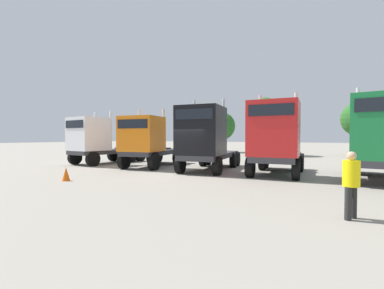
{
  "coord_description": "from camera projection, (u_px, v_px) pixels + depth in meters",
  "views": [
    {
      "loc": [
        7.74,
        -12.25,
        2.06
      ],
      "look_at": [
        -1.22,
        3.04,
        1.58
      ],
      "focal_mm": 24.82,
      "sensor_mm": 36.0,
      "label": 1
    }
  ],
  "objects": [
    {
      "name": "ground",
      "position": [
        183.0,
        175.0,
        14.53
      ],
      "size": [
        200.0,
        200.0,
        0.0
      ],
      "primitive_type": "plane",
      "color": "gray"
    },
    {
      "name": "oak_far_right",
      "position": [
        360.0,
        119.0,
        29.14
      ],
      "size": [
        3.88,
        3.88,
        6.04
      ],
      "color": "#4C3823",
      "rests_on": "ground"
    },
    {
      "name": "semi_truck_black",
      "position": [
        205.0,
        139.0,
        15.79
      ],
      "size": [
        3.52,
        6.73,
        4.42
      ],
      "rotation": [
        0.0,
        0.0,
        -1.41
      ],
      "color": "#333338",
      "rests_on": "ground"
    },
    {
      "name": "visitor_in_hivis",
      "position": [
        351.0,
        180.0,
        6.66
      ],
      "size": [
        0.53,
        0.53,
        1.71
      ],
      "rotation": [
        0.0,
        0.0,
        5.85
      ],
      "color": "#262626",
      "rests_on": "ground"
    },
    {
      "name": "traffic_cone_near",
      "position": [
        66.0,
        174.0,
        12.56
      ],
      "size": [
        0.36,
        0.36,
        0.64
      ],
      "primitive_type": "cone",
      "color": "#F2590C",
      "rests_on": "ground"
    },
    {
      "name": "semi_truck_green",
      "position": [
        382.0,
        138.0,
        11.79
      ],
      "size": [
        2.75,
        6.26,
        4.48
      ],
      "rotation": [
        0.0,
        0.0,
        -1.61
      ],
      "color": "#333338",
      "rests_on": "ground"
    },
    {
      "name": "oak_far_centre",
      "position": [
        264.0,
        116.0,
        30.27
      ],
      "size": [
        4.09,
        4.09,
        6.62
      ],
      "color": "#4C3823",
      "rests_on": "ground"
    },
    {
      "name": "semi_truck_white",
      "position": [
        96.0,
        140.0,
        20.35
      ],
      "size": [
        2.9,
        6.09,
        4.12
      ],
      "rotation": [
        0.0,
        0.0,
        -1.63
      ],
      "color": "#333338",
      "rests_on": "ground"
    },
    {
      "name": "oak_far_left",
      "position": [
        221.0,
        126.0,
        36.6
      ],
      "size": [
        3.86,
        3.86,
        5.55
      ],
      "color": "#4C3823",
      "rests_on": "ground"
    },
    {
      "name": "semi_truck_orange",
      "position": [
        148.0,
        142.0,
        18.01
      ],
      "size": [
        3.57,
        6.42,
        4.01
      ],
      "rotation": [
        0.0,
        0.0,
        -1.39
      ],
      "color": "#333338",
      "rests_on": "ground"
    },
    {
      "name": "semi_truck_red",
      "position": [
        275.0,
        138.0,
        14.06
      ],
      "size": [
        3.06,
        5.97,
        4.48
      ],
      "rotation": [
        0.0,
        0.0,
        -1.48
      ],
      "color": "#333338",
      "rests_on": "ground"
    }
  ]
}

